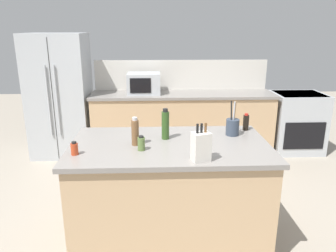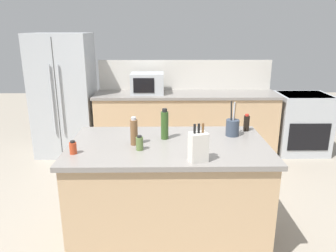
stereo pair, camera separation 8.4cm
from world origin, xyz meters
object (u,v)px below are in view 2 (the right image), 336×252
object	(u,v)px
spice_jar_paprika	(73,148)
olive_oil_bottle	(165,125)
soy_sauce_bottle	(246,123)
range_oven	(301,123)
microwave	(147,83)
refrigerator	(65,95)
spice_jar_oregano	(140,143)
pepper_grinder	(134,132)
utensil_crock	(232,127)
knife_block	(198,147)

from	to	relation	value
spice_jar_paprika	olive_oil_bottle	bearing A→B (deg)	25.69
soy_sauce_bottle	olive_oil_bottle	xyz separation A→B (m)	(-0.78, -0.23, 0.05)
range_oven	soy_sauce_bottle	world-z (taller)	soy_sauce_bottle
soy_sauce_bottle	olive_oil_bottle	size ratio (longest dim) A/B	0.59
microwave	olive_oil_bottle	distance (m)	2.09
range_oven	spice_jar_paprika	bearing A→B (deg)	-139.62
refrigerator	range_oven	xyz separation A→B (m)	(3.63, -0.05, -0.44)
refrigerator	spice_jar_oregano	world-z (taller)	refrigerator
pepper_grinder	range_oven	bearing A→B (deg)	42.97
refrigerator	soy_sauce_bottle	size ratio (longest dim) A/B	11.08
spice_jar_oregano	olive_oil_bottle	bearing A→B (deg)	53.24
range_oven	utensil_crock	xyz separation A→B (m)	(-1.51, -1.99, 0.56)
spice_jar_oregano	pepper_grinder	bearing A→B (deg)	113.41
spice_jar_paprika	microwave	bearing A→B (deg)	78.96
microwave	spice_jar_oregano	distance (m)	2.35
knife_block	pepper_grinder	distance (m)	0.62
microwave	spice_jar_oregano	bearing A→B (deg)	-88.90
microwave	utensil_crock	distance (m)	2.18
microwave	knife_block	bearing A→B (deg)	-79.16
knife_block	soy_sauce_bottle	bearing A→B (deg)	37.12
microwave	utensil_crock	xyz separation A→B (m)	(0.87, -1.99, -0.07)
refrigerator	utensil_crock	bearing A→B (deg)	-43.86
refrigerator	soy_sauce_bottle	bearing A→B (deg)	-39.64
soy_sauce_bottle	spice_jar_oregano	bearing A→B (deg)	-153.16
knife_block	range_oven	bearing A→B (deg)	37.26
utensil_crock	refrigerator	bearing A→B (deg)	136.14
microwave	pepper_grinder	bearing A→B (deg)	-90.24
microwave	soy_sauce_bottle	distance (m)	2.12
range_oven	olive_oil_bottle	world-z (taller)	olive_oil_bottle
utensil_crock	pepper_grinder	world-z (taller)	utensil_crock
refrigerator	range_oven	world-z (taller)	refrigerator
knife_block	utensil_crock	xyz separation A→B (m)	(0.37, 0.59, -0.03)
microwave	utensil_crock	size ratio (longest dim) A/B	1.51
utensil_crock	pepper_grinder	size ratio (longest dim) A/B	1.32
microwave	knife_block	world-z (taller)	microwave
refrigerator	microwave	world-z (taller)	refrigerator
range_oven	olive_oil_bottle	size ratio (longest dim) A/B	3.33
refrigerator	pepper_grinder	distance (m)	2.60
microwave	utensil_crock	bearing A→B (deg)	-66.45
knife_block	olive_oil_bottle	distance (m)	0.57
soy_sauce_bottle	spice_jar_oregano	xyz separation A→B (m)	(-0.99, -0.50, -0.02)
refrigerator	spice_jar_paprika	world-z (taller)	refrigerator
range_oven	olive_oil_bottle	bearing A→B (deg)	-135.70
spice_jar_oregano	refrigerator	bearing A→B (deg)	118.53
refrigerator	range_oven	size ratio (longest dim) A/B	1.97
microwave	soy_sauce_bottle	world-z (taller)	microwave
refrigerator	microwave	size ratio (longest dim) A/B	3.76
range_oven	pepper_grinder	xyz separation A→B (m)	(-2.38, -2.22, 0.59)
knife_block	microwave	bearing A→B (deg)	84.15
olive_oil_bottle	pepper_grinder	size ratio (longest dim) A/B	1.14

